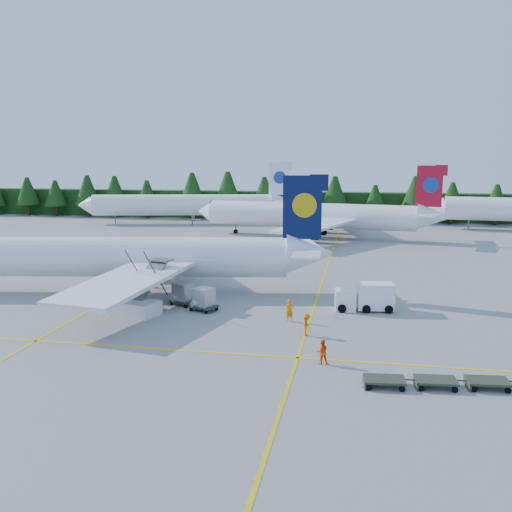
% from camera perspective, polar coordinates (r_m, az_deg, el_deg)
% --- Properties ---
extents(ground, '(320.00, 320.00, 0.00)m').
position_cam_1_polar(ground, '(46.99, -2.35, -7.22)').
color(ground, gray).
rests_on(ground, ground).
extents(taxi_stripe_a, '(0.25, 120.00, 0.01)m').
position_cam_1_polar(taxi_stripe_a, '(69.53, -9.95, -1.67)').
color(taxi_stripe_a, yellow).
rests_on(taxi_stripe_a, ground).
extents(taxi_stripe_b, '(0.25, 120.00, 0.01)m').
position_cam_1_polar(taxi_stripe_b, '(65.36, 6.73, -2.34)').
color(taxi_stripe_b, yellow).
rests_on(taxi_stripe_b, ground).
extents(taxi_stripe_cross, '(80.00, 0.25, 0.01)m').
position_cam_1_polar(taxi_stripe_cross, '(41.46, -4.22, -9.62)').
color(taxi_stripe_cross, yellow).
rests_on(taxi_stripe_cross, ground).
extents(treeline_hedge, '(220.00, 4.00, 6.00)m').
position_cam_1_polar(treeline_hedge, '(126.60, 5.96, 5.03)').
color(treeline_hedge, black).
rests_on(treeline_hedge, ground).
extents(airliner_navy, '(40.96, 33.45, 11.98)m').
position_cam_1_polar(airliner_navy, '(60.22, -14.40, -0.16)').
color(airliner_navy, white).
rests_on(airliner_navy, ground).
extents(airliner_red, '(42.29, 34.54, 12.35)m').
position_cam_1_polar(airliner_red, '(98.74, 4.97, 4.06)').
color(airliner_red, white).
rests_on(airliner_red, ground).
extents(airliner_far_left, '(42.56, 12.79, 12.54)m').
position_cam_1_polar(airliner_far_left, '(118.85, -7.94, 5.12)').
color(airliner_far_left, white).
rests_on(airliner_far_left, ground).
extents(airstairs, '(5.30, 7.20, 4.32)m').
position_cam_1_polar(airstairs, '(52.16, -12.06, -4.61)').
color(airstairs, white).
rests_on(airstairs, ground).
extents(service_truck, '(5.43, 2.52, 2.53)m').
position_cam_1_polar(service_truck, '(52.80, 10.81, -4.04)').
color(service_truck, white).
rests_on(service_truck, ground).
extents(dolly_train, '(11.86, 3.10, 0.15)m').
position_cam_1_polar(dolly_train, '(37.51, 19.89, -11.63)').
color(dolly_train, '#343A2A').
rests_on(dolly_train, ground).
extents(uld_pair, '(5.24, 4.24, 1.76)m').
position_cam_1_polar(uld_pair, '(53.07, -6.28, -3.92)').
color(uld_pair, '#343A2A').
rests_on(uld_pair, ground).
extents(crew_a, '(0.82, 0.70, 1.90)m').
position_cam_1_polar(crew_a, '(48.59, 3.39, -5.48)').
color(crew_a, orange).
rests_on(crew_a, ground).
extents(crew_b, '(0.96, 0.83, 1.69)m').
position_cam_1_polar(crew_b, '(39.28, 6.63, -9.49)').
color(crew_b, '#FF4C05').
rests_on(crew_b, ground).
extents(crew_c, '(0.55, 0.76, 1.75)m').
position_cam_1_polar(crew_c, '(44.98, 5.08, -6.88)').
color(crew_c, '#D66C04').
rests_on(crew_c, ground).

